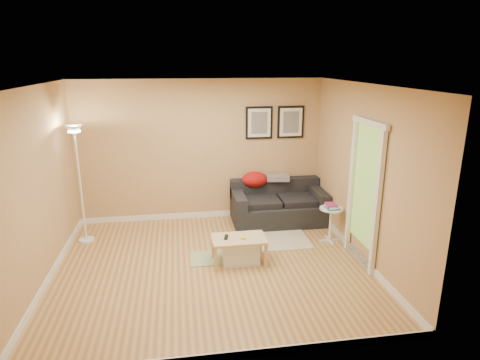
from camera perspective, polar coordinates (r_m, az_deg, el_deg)
The scene contains 25 objects.
floor at distance 6.19m, azimuth -3.92°, elevation -11.82°, with size 4.50×4.50×0.00m, color tan.
ceiling at distance 5.47m, azimuth -4.45°, elevation 12.98°, with size 4.50×4.50×0.00m, color white.
wall_back at distance 7.62m, azimuth -5.43°, elevation 4.03°, with size 4.50×4.50×0.00m, color tan.
wall_front at distance 3.82m, azimuth -1.63°, elevation -8.67°, with size 4.50×4.50×0.00m, color tan.
wall_left at distance 5.96m, azimuth -26.26°, elevation -1.12°, with size 4.00×4.00×0.00m, color tan.
wall_right at distance 6.27m, azimuth 16.77°, elevation 0.70°, with size 4.00×4.00×0.00m, color tan.
baseboard_back at distance 7.97m, azimuth -5.18°, elevation -4.79°, with size 4.50×0.02×0.10m, color white.
baseboard_front at distance 4.50m, azimuth -1.51°, elevation -23.18°, with size 4.50×0.02×0.10m, color white.
baseboard_left at distance 6.41m, azimuth -24.75°, elevation -11.84°, with size 0.02×4.00×0.10m, color white.
baseboard_right at distance 6.70m, azimuth 15.81°, elevation -9.65°, with size 0.02×4.00×0.10m, color white.
sofa at distance 7.63m, azimuth 5.39°, elevation -3.18°, with size 1.70×0.90×0.75m, color black, non-canonical shape.
red_throw at distance 7.67m, azimuth 2.06°, elevation 0.09°, with size 0.48×0.36×0.28m, color red, non-canonical shape.
plaid_throw at distance 7.78m, azimuth 5.26°, elevation 0.33°, with size 0.42×0.26×0.10m, color tan, non-canonical shape.
framed_print_left at distance 7.65m, azimuth 2.66°, elevation 7.93°, with size 0.50×0.04×0.60m, color black, non-canonical shape.
framed_print_right at distance 7.79m, azimuth 7.04°, elevation 7.98°, with size 0.50×0.04×0.60m, color black, non-canonical shape.
area_rug at distance 7.00m, azimuth 4.35°, elevation -8.27°, with size 1.25×0.85×0.01m, color #BFB997.
green_runner at distance 6.41m, azimuth -3.75°, elevation -10.70°, with size 0.70×0.50×0.01m, color #668C4C.
coffee_table at distance 6.19m, azimuth -0.15°, elevation -9.69°, with size 0.79×0.48×0.40m, color #D2B680, non-canonical shape.
remote_control at distance 6.11m, azimuth -1.93°, elevation -7.91°, with size 0.05×0.16×0.02m, color black.
tape_roll at distance 6.06m, azimuth 0.44°, elevation -8.07°, with size 0.07×0.07×0.03m, color yellow.
storage_bin at distance 6.23m, azimuth 0.01°, elevation -9.81°, with size 0.56×0.41×0.34m, color white, non-canonical shape.
side_table at distance 7.00m, azimuth 12.41°, elevation -6.08°, with size 0.38×0.38×0.59m, color white, non-canonical shape.
book_stack at distance 6.87m, azimuth 12.58°, elevation -3.54°, with size 0.18×0.25×0.08m, color #316694, non-canonical shape.
floor_lamp at distance 7.11m, azimuth -21.22°, elevation -1.06°, with size 0.25×0.25×1.95m, color white, non-canonical shape.
doorway at distance 6.20m, azimuth 16.73°, elevation -2.14°, with size 0.12×1.01×2.13m, color white, non-canonical shape.
Camera 1 is at (-0.42, -5.44, 2.92)m, focal length 30.78 mm.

